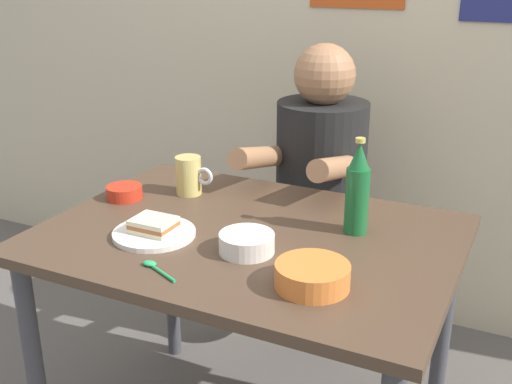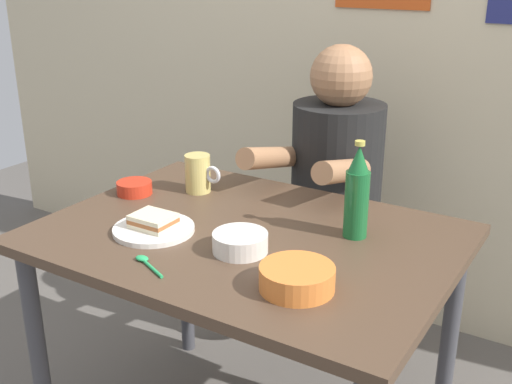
% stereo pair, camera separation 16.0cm
% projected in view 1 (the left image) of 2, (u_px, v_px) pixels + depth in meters
% --- Properties ---
extents(dining_table, '(1.10, 0.80, 0.74)m').
position_uv_depth(dining_table, '(248.00, 264.00, 1.71)').
color(dining_table, '#4C3828').
rests_on(dining_table, ground).
extents(stool, '(0.34, 0.34, 0.45)m').
position_uv_depth(stool, '(317.00, 264.00, 2.35)').
color(stool, '#4C4C51').
rests_on(stool, ground).
extents(person_seated, '(0.33, 0.56, 0.72)m').
position_uv_depth(person_seated, '(320.00, 160.00, 2.20)').
color(person_seated, black).
rests_on(person_seated, stool).
extents(plate_orange, '(0.22, 0.22, 0.01)m').
position_uv_depth(plate_orange, '(154.00, 233.00, 1.65)').
color(plate_orange, silver).
rests_on(plate_orange, dining_table).
extents(sandwich, '(0.11, 0.09, 0.04)m').
position_uv_depth(sandwich, '(154.00, 225.00, 1.64)').
color(sandwich, beige).
rests_on(sandwich, plate_orange).
extents(beer_mug, '(0.13, 0.08, 0.12)m').
position_uv_depth(beer_mug, '(189.00, 175.00, 1.93)').
color(beer_mug, '#D1BC66').
rests_on(beer_mug, dining_table).
extents(beer_bottle, '(0.06, 0.06, 0.26)m').
position_uv_depth(beer_bottle, '(357.00, 191.00, 1.64)').
color(beer_bottle, '#19602D').
rests_on(beer_bottle, dining_table).
extents(soup_bowl_orange, '(0.17, 0.17, 0.05)m').
position_uv_depth(soup_bowl_orange, '(312.00, 274.00, 1.39)').
color(soup_bowl_orange, orange).
rests_on(soup_bowl_orange, dining_table).
extents(rice_bowl_white, '(0.14, 0.14, 0.05)m').
position_uv_depth(rice_bowl_white, '(247.00, 242.00, 1.56)').
color(rice_bowl_white, silver).
rests_on(rice_bowl_white, dining_table).
extents(sauce_bowl_chili, '(0.11, 0.11, 0.04)m').
position_uv_depth(sauce_bowl_chili, '(124.00, 192.00, 1.91)').
color(sauce_bowl_chili, red).
rests_on(sauce_bowl_chili, dining_table).
extents(spoon, '(0.12, 0.06, 0.01)m').
position_uv_depth(spoon, '(154.00, 267.00, 1.48)').
color(spoon, '#26A559').
rests_on(spoon, dining_table).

